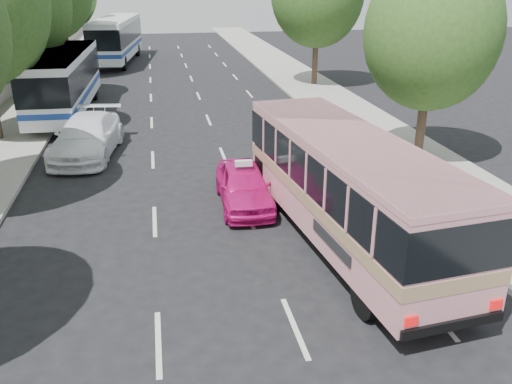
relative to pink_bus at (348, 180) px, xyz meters
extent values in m
plane|color=black|center=(-3.31, -1.51, -1.93)|extent=(120.00, 120.00, 0.00)
cube|color=#9E998E|center=(-11.81, 18.49, -1.85)|extent=(4.00, 90.00, 0.15)
cube|color=#9E998E|center=(5.19, 18.49, -1.87)|extent=(4.00, 90.00, 0.12)
cylinder|color=#38281E|center=(-11.91, 20.49, -0.18)|extent=(0.36, 0.36, 3.50)
ellipsoid|color=#2C4D1B|center=(-11.91, 20.49, 3.50)|extent=(5.52, 5.52, 6.35)
cylinder|color=#38281E|center=(-11.81, 28.49, 0.07)|extent=(0.36, 0.36, 3.99)
cylinder|color=#38281E|center=(-12.01, 36.49, -0.07)|extent=(0.36, 0.36, 3.72)
cylinder|color=#38281E|center=(5.39, 6.49, -0.31)|extent=(0.36, 0.36, 3.23)
ellipsoid|color=#2C4D1B|center=(5.39, 6.49, 3.09)|extent=(5.10, 5.10, 5.87)
sphere|color=#2C4D1B|center=(5.79, 6.19, 4.11)|extent=(3.32, 3.31, 3.31)
cylinder|color=#38281E|center=(5.69, 22.49, -0.03)|extent=(0.36, 0.36, 3.80)
cube|color=#D0868F|center=(0.00, 0.00, -0.13)|extent=(3.48, 9.89, 2.60)
cube|color=#9E7A59|center=(0.00, 0.00, -0.43)|extent=(3.52, 9.92, 0.34)
cube|color=black|center=(0.00, 0.00, 0.35)|extent=(3.53, 9.93, 1.07)
cube|color=#D0868F|center=(0.00, 0.00, 1.09)|extent=(3.50, 9.91, 0.15)
cylinder|color=black|center=(-1.38, 2.77, -1.42)|extent=(0.40, 1.03, 1.01)
cylinder|color=black|center=(0.73, 3.01, -1.42)|extent=(0.40, 1.03, 1.01)
cylinder|color=black|center=(-0.69, -3.39, -1.42)|extent=(0.40, 1.03, 1.01)
cylinder|color=black|center=(1.42, -3.15, -1.42)|extent=(0.40, 1.03, 1.01)
imported|color=#CF1272|center=(-2.31, 3.22, -1.25)|extent=(1.69, 4.03, 1.36)
imported|color=white|center=(-7.81, 9.57, -1.12)|extent=(3.00, 5.81, 1.61)
cube|color=white|center=(-9.61, 17.14, -0.05)|extent=(2.63, 10.94, 2.76)
cube|color=black|center=(-9.61, 17.14, 0.29)|extent=(2.68, 10.97, 1.36)
cube|color=navy|center=(-9.61, 17.14, -0.75)|extent=(2.67, 10.96, 0.27)
cube|color=white|center=(-9.61, 17.14, 1.27)|extent=(2.65, 10.96, 0.13)
cylinder|color=black|center=(-10.52, 20.61, -1.43)|extent=(0.32, 1.01, 1.00)
cylinder|color=black|center=(-8.51, 20.55, -1.43)|extent=(0.32, 1.01, 1.00)
cylinder|color=black|center=(-10.73, 13.36, -1.43)|extent=(0.32, 1.01, 1.00)
cylinder|color=black|center=(-8.72, 13.30, -1.43)|extent=(0.32, 1.01, 1.00)
cube|color=silver|center=(-7.81, 35.18, 0.15)|extent=(3.87, 12.22, 3.05)
cube|color=black|center=(-7.81, 35.18, 0.52)|extent=(3.93, 12.26, 1.50)
cube|color=navy|center=(-7.81, 35.18, -0.63)|extent=(3.92, 12.25, 0.30)
cube|color=silver|center=(-7.81, 35.18, 1.61)|extent=(3.90, 12.25, 0.14)
cylinder|color=black|center=(-8.51, 39.08, -1.38)|extent=(0.44, 1.13, 1.10)
cylinder|color=black|center=(-6.27, 38.83, -1.38)|extent=(0.44, 1.13, 1.10)
cylinder|color=black|center=(-9.40, 31.12, -1.38)|extent=(0.44, 1.13, 1.10)
cylinder|color=black|center=(-7.16, 30.87, -1.38)|extent=(0.44, 1.13, 1.10)
cube|color=silver|center=(-2.31, 3.22, -0.47)|extent=(0.55, 0.19, 0.18)
camera|label=1|loc=(-4.91, -12.88, 5.16)|focal=38.00mm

